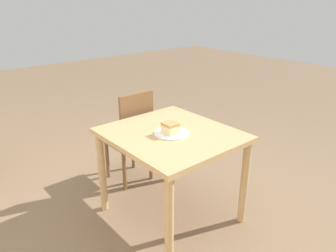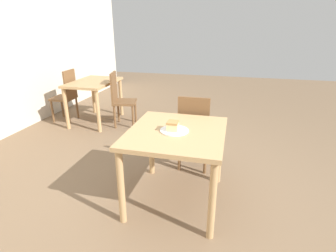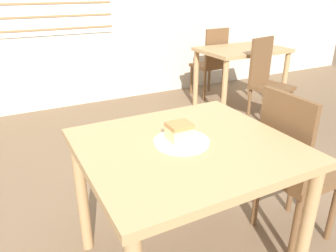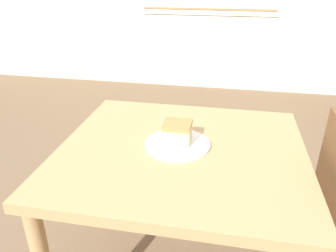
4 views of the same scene
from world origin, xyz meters
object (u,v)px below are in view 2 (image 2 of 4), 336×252
Objects in this scene: dining_table_near at (176,141)px; chair_far_corner at (120,98)px; cake_slice at (173,126)px; chair_far_opposite at (66,94)px; chair_near_window at (194,131)px; plate at (174,130)px; dining_table_far at (94,88)px.

chair_far_corner is at bearing 37.00° from dining_table_near.
chair_far_opposite is at bearing 52.34° from cake_slice.
cake_slice is (-1.83, -1.33, 0.31)m from chair_far_corner.
chair_near_window is at bearing -141.82° from chair_far_corner.
cake_slice is at bearing 104.92° from plate.
dining_table_near is at bearing -52.95° from cake_slice.
chair_far_opposite is 3.01m from plate.
dining_table_far is 1.08× the size of chair_far_corner.
dining_table_near is 0.16m from cake_slice.
chair_near_window reaches higher than dining_table_near.
chair_far_corner is 8.46× the size of cake_slice.
chair_far_corner is at bearing -38.99° from chair_near_window.
chair_far_corner reaches higher than cake_slice.
chair_far_opposite is at bearing 77.61° from chair_far_corner.
chair_near_window is at bearing -122.19° from dining_table_far.
chair_far_opposite is (-0.01, 1.03, 0.00)m from chair_far_corner.
dining_table_near is at bearing -155.83° from chair_far_corner.
chair_far_corner is 1.03m from chair_far_opposite.
chair_far_corner is at bearing -97.42° from dining_table_far.
chair_near_window is 2.72m from chair_far_opposite.
chair_far_opposite is 3.01m from cake_slice.
dining_table_near is 8.80× the size of cake_slice.
dining_table_near is 0.12m from plate.
cake_slice reaches higher than dining_table_far.
dining_table_near is 3.69× the size of plate.
dining_table_far is 0.54m from chair_far_corner.
plate is at bearing -75.08° from cake_slice.
chair_far_corner is (1.81, 1.37, -0.15)m from dining_table_near.
dining_table_far is at bearing 45.05° from dining_table_near.
plate is at bearing 82.81° from chair_near_window.
cake_slice is at bearing -135.77° from dining_table_far.
dining_table_far is 0.54m from chair_far_opposite.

